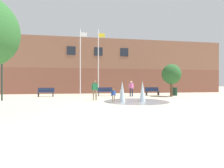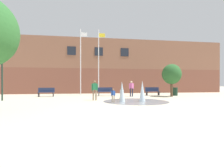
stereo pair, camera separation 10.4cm
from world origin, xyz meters
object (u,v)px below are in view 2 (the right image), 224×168
object	(u,v)px
park_bench_center	(105,91)
adult_near_bench	(95,89)
child_in_fountain	(113,94)
flagpole_right	(99,60)
street_tree_near_building	(172,74)
flagpole_left	(81,60)
teen_by_trashcan	(131,87)
park_bench_far_left	(46,92)
lamp_post_left_lane	(2,68)
trash_can	(175,91)
child_running	(122,93)
park_bench_near_trashcan	(152,91)

from	to	relation	value
park_bench_center	adult_near_bench	size ratio (longest dim) A/B	1.01
adult_near_bench	child_in_fountain	size ratio (longest dim) A/B	1.61
flagpole_right	street_tree_near_building	distance (m)	8.17
flagpole_left	street_tree_near_building	size ratio (longest dim) A/B	2.27
flagpole_left	flagpole_right	size ratio (longest dim) A/B	1.00
teen_by_trashcan	flagpole_right	xyz separation A→B (m)	(-3.10, 2.85, 3.08)
park_bench_far_left	park_bench_center	world-z (taller)	same
adult_near_bench	lamp_post_left_lane	world-z (taller)	lamp_post_left_lane
trash_can	street_tree_near_building	world-z (taller)	street_tree_near_building
child_in_fountain	teen_by_trashcan	bearing A→B (deg)	-51.59
park_bench_far_left	child_in_fountain	xyz separation A→B (m)	(5.83, -6.16, 0.10)
child_in_fountain	park_bench_center	bearing A→B (deg)	-24.84
adult_near_bench	trash_can	bearing A→B (deg)	25.08
park_bench_center	lamp_post_left_lane	distance (m)	9.62
teen_by_trashcan	child_in_fountain	distance (m)	5.76
flagpole_right	park_bench_center	bearing A→B (deg)	-70.61
child_running	street_tree_near_building	xyz separation A→B (m)	(5.74, 2.44, 1.70)
child_running	flagpole_left	size ratio (longest dim) A/B	0.13
child_running	lamp_post_left_lane	xyz separation A→B (m)	(-9.51, 0.89, 2.01)
park_bench_center	adult_near_bench	world-z (taller)	adult_near_bench
park_bench_center	flagpole_left	bearing A→B (deg)	148.88
teen_by_trashcan	child_in_fountain	xyz separation A→B (m)	(-2.75, -5.04, -0.35)
child_in_fountain	child_running	world-z (taller)	same
park_bench_near_trashcan	flagpole_right	xyz separation A→B (m)	(-5.87, 1.65, 3.53)
flagpole_right	street_tree_near_building	world-z (taller)	flagpole_right
street_tree_near_building	lamp_post_left_lane	bearing A→B (deg)	-174.19
child_in_fountain	child_running	size ratio (longest dim) A/B	1.00
park_bench_near_trashcan	child_in_fountain	distance (m)	8.33
flagpole_left	trash_can	size ratio (longest dim) A/B	8.38
park_bench_near_trashcan	flagpole_right	size ratio (longest dim) A/B	0.21
child_running	flagpole_left	distance (m)	7.75
park_bench_near_trashcan	flagpole_left	distance (m)	8.83
street_tree_near_building	flagpole_left	bearing A→B (deg)	158.61
adult_near_bench	park_bench_far_left	bearing A→B (deg)	138.79
park_bench_center	lamp_post_left_lane	world-z (taller)	lamp_post_left_lane
child_in_fountain	flagpole_left	size ratio (longest dim) A/B	0.13
flagpole_left	street_tree_near_building	world-z (taller)	flagpole_left
park_bench_far_left	park_bench_near_trashcan	size ratio (longest dim) A/B	1.00
park_bench_far_left	park_bench_center	bearing A→B (deg)	1.50
teen_by_trashcan	child_in_fountain	size ratio (longest dim) A/B	1.61
child_in_fountain	street_tree_near_building	bearing A→B (deg)	-80.60
park_bench_far_left	teen_by_trashcan	size ratio (longest dim) A/B	1.01
park_bench_near_trashcan	trash_can	bearing A→B (deg)	-16.79
adult_near_bench	trash_can	xyz separation A→B (m)	(9.06, 3.78, -0.48)
child_in_fountain	adult_near_bench	bearing A→B (deg)	11.60
child_in_fountain	street_tree_near_building	world-z (taller)	street_tree_near_building
park_bench_center	park_bench_near_trashcan	size ratio (longest dim) A/B	1.00
park_bench_center	park_bench_near_trashcan	distance (m)	5.31
park_bench_far_left	trash_can	distance (m)	13.69
lamp_post_left_lane	child_in_fountain	bearing A→B (deg)	-17.95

